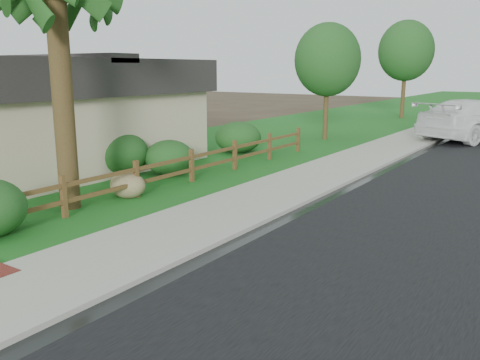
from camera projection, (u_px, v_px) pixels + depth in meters
The scene contains 13 objects.
ground at pixel (63, 300), 8.03m from camera, with size 120.00×120.00×0.00m, color #3B2E20.
sidewalk at pixel (461, 118), 36.80m from camera, with size 2.20×90.00×0.10m, color #A09D8B.
grass_strip at pixel (434, 117), 37.85m from camera, with size 1.60×90.00×0.06m, color #1A5C1C.
lawn_near at pixel (367, 114), 40.70m from camera, with size 9.00×90.00×0.04m, color #1A5C1C.
ranch_fence at pixel (166, 171), 15.04m from camera, with size 0.12×16.92×1.10m.
house at pixel (30, 109), 19.27m from camera, with size 10.60×9.60×4.05m.
white_suv at pixel (476, 120), 25.57m from camera, with size 2.86×7.04×2.04m, color white.
boulder at pixel (128, 185), 14.24m from camera, with size 1.12×0.84×0.75m, color brown.
shrub_b at pixel (117, 153), 17.20m from camera, with size 2.17×2.17×1.52m, color #1A491B.
shrub_c at pixel (169, 158), 17.30m from camera, with size 1.67×1.67×1.20m, color #1A491B.
shrub_d at pixel (238, 137), 21.81m from camera, with size 1.98×1.98×1.35m, color #1A491B.
tree_near_left at pixel (328, 60), 25.03m from camera, with size 3.26×3.26×5.79m.
tree_mid_left at pixel (406, 51), 36.00m from camera, with size 3.87×3.87×6.92m.
Camera 1 is at (6.50, -4.57, 3.59)m, focal length 38.00 mm.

